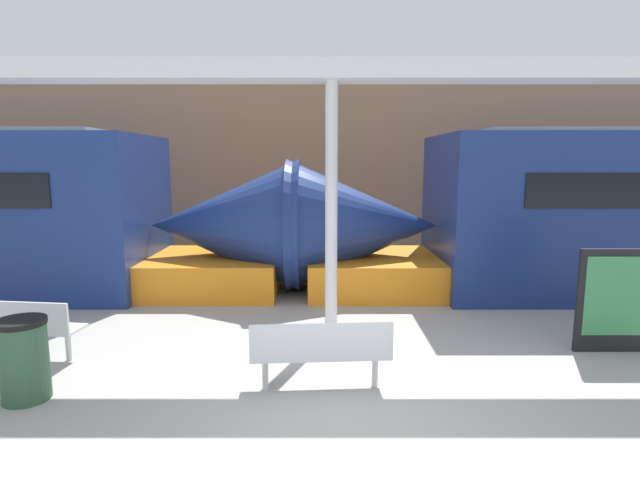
% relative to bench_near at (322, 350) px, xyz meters
% --- Properties ---
extents(ground_plane, '(60.00, 60.00, 0.00)m').
position_rel_bench_near_xyz_m(ground_plane, '(0.32, -0.81, -0.50)').
color(ground_plane, '#9E9B96').
extents(station_wall, '(56.00, 0.20, 5.00)m').
position_rel_bench_near_xyz_m(station_wall, '(0.32, 9.41, 2.00)').
color(station_wall, '#937051').
rests_on(station_wall, ground_plane).
extents(bench_near, '(1.60, 0.54, 0.83)m').
position_rel_bench_near_xyz_m(bench_near, '(0.00, 0.00, 0.00)').
color(bench_near, silver).
rests_on(bench_near, ground_plane).
extents(bench_far, '(1.69, 0.63, 0.83)m').
position_rel_bench_near_xyz_m(bench_far, '(-3.97, 0.88, 0.00)').
color(bench_far, silver).
rests_on(bench_far, ground_plane).
extents(trash_bin, '(0.52, 0.52, 0.91)m').
position_rel_bench_near_xyz_m(trash_bin, '(-3.23, -0.19, -0.04)').
color(trash_bin, '#2D5138').
rests_on(trash_bin, ground_plane).
extents(poster_board, '(1.10, 0.07, 1.43)m').
position_rel_bench_near_xyz_m(poster_board, '(4.02, 1.21, 0.23)').
color(poster_board, black).
rests_on(poster_board, ground_plane).
extents(support_column_near, '(0.18, 0.18, 3.71)m').
position_rel_bench_near_xyz_m(support_column_near, '(0.16, 2.04, 1.36)').
color(support_column_near, silver).
rests_on(support_column_near, ground_plane).
extents(canopy_beam, '(28.00, 0.60, 0.28)m').
position_rel_bench_near_xyz_m(canopy_beam, '(0.16, 2.04, 3.36)').
color(canopy_beam, silver).
rests_on(canopy_beam, support_column_near).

